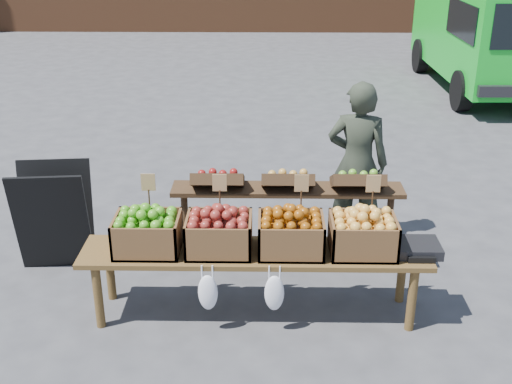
# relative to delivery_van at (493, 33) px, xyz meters

# --- Properties ---
(ground) EXTENTS (80.00, 80.00, 0.00)m
(ground) POSITION_rel_delivery_van_xyz_m (-4.28, -6.89, -1.01)
(ground) COLOR #414144
(delivery_van) EXTENTS (2.15, 4.55, 2.02)m
(delivery_van) POSITION_rel_delivery_van_xyz_m (0.00, 0.00, 0.00)
(delivery_van) COLOR #0EB923
(delivery_van) RESTS_ON ground
(vendor) EXTENTS (0.65, 0.50, 1.59)m
(vendor) POSITION_rel_delivery_van_xyz_m (-3.18, -5.99, -0.22)
(vendor) COLOR #292F23
(vendor) RESTS_ON ground
(chalkboard_sign) EXTENTS (0.68, 0.42, 0.98)m
(chalkboard_sign) POSITION_rel_delivery_van_xyz_m (-5.93, -6.57, -0.52)
(chalkboard_sign) COLOR black
(chalkboard_sign) RESTS_ON ground
(back_table) EXTENTS (2.10, 0.44, 1.04)m
(back_table) POSITION_rel_delivery_van_xyz_m (-3.86, -6.60, -0.49)
(back_table) COLOR #372515
(back_table) RESTS_ON ground
(display_bench) EXTENTS (2.70, 0.56, 0.57)m
(display_bench) POSITION_rel_delivery_van_xyz_m (-4.13, -7.32, -0.73)
(display_bench) COLOR brown
(display_bench) RESTS_ON ground
(crate_golden_apples) EXTENTS (0.50, 0.40, 0.28)m
(crate_golden_apples) POSITION_rel_delivery_van_xyz_m (-4.95, -7.32, -0.30)
(crate_golden_apples) COLOR #419714
(crate_golden_apples) RESTS_ON display_bench
(crate_russet_pears) EXTENTS (0.50, 0.40, 0.28)m
(crate_russet_pears) POSITION_rel_delivery_van_xyz_m (-4.40, -7.32, -0.30)
(crate_russet_pears) COLOR maroon
(crate_russet_pears) RESTS_ON display_bench
(crate_red_apples) EXTENTS (0.50, 0.40, 0.28)m
(crate_red_apples) POSITION_rel_delivery_van_xyz_m (-3.85, -7.32, -0.30)
(crate_red_apples) COLOR #8B460D
(crate_red_apples) RESTS_ON display_bench
(crate_green_apples) EXTENTS (0.50, 0.40, 0.28)m
(crate_green_apples) POSITION_rel_delivery_van_xyz_m (-3.30, -7.32, -0.30)
(crate_green_apples) COLOR gold
(crate_green_apples) RESTS_ON display_bench
(weighing_scale) EXTENTS (0.34, 0.30, 0.08)m
(weighing_scale) POSITION_rel_delivery_van_xyz_m (-2.88, -7.32, -0.40)
(weighing_scale) COLOR black
(weighing_scale) RESTS_ON display_bench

